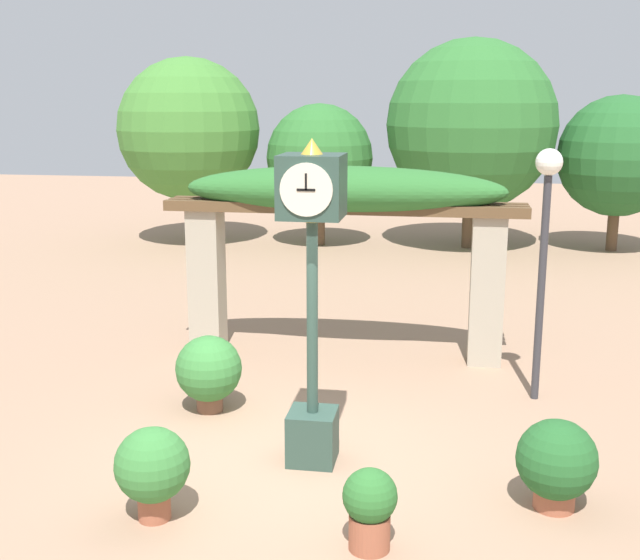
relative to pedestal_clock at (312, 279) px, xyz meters
name	(u,v)px	position (x,y,z in m)	size (l,w,h in m)	color
ground_plane	(296,461)	(-0.17, -0.05, -2.04)	(60.00, 60.00, 0.00)	#9E7A60
pedestal_clock	(312,279)	(0.00, 0.00, 0.00)	(0.64, 0.69, 3.48)	#2D473D
pergola	(343,211)	(-0.17, 3.69, 0.20)	(5.35, 1.09, 2.90)	#A89E89
potted_plant_near_left	(557,462)	(2.48, -0.64, -1.56)	(0.77, 0.77, 0.89)	#9E563D
potted_plant_near_right	(370,506)	(0.79, -1.64, -1.62)	(0.49, 0.49, 0.75)	#9E563D
potted_plant_far_left	(152,467)	(-1.26, -1.46, -1.52)	(0.71, 0.71, 0.90)	#9E563D
potted_plant_far_right	(209,370)	(-1.53, 1.20, -1.50)	(0.84, 0.84, 0.98)	brown
lamp_post	(546,219)	(2.57, 2.31, 0.35)	(0.34, 0.34, 3.27)	#333338
tree_line	(393,135)	(-0.15, 13.03, 0.88)	(14.45, 4.55, 5.35)	brown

